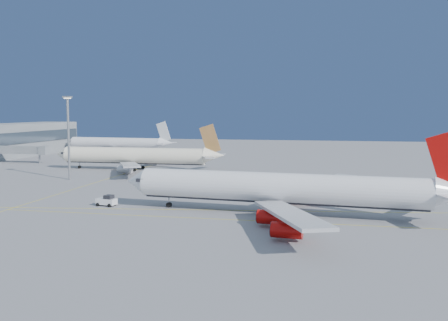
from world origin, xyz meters
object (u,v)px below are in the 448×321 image
(airliner_third, at_px, (118,143))
(light_mast, at_px, (68,131))
(airliner_virgin, at_px, (286,189))
(airliner_etihad, at_px, (138,156))
(pushback_tug, at_px, (107,201))

(airliner_third, height_order, light_mast, light_mast)
(airliner_virgin, distance_m, light_mast, 78.83)
(airliner_etihad, bearing_deg, light_mast, -111.32)
(airliner_third, distance_m, light_mast, 97.39)
(pushback_tug, bearing_deg, light_mast, 138.06)
(airliner_virgin, xyz_separation_m, pushback_tug, (-39.04, 1.35, -4.09))
(airliner_etihad, height_order, pushback_tug, airliner_etihad)
(airliner_virgin, height_order, light_mast, light_mast)
(pushback_tug, bearing_deg, airliner_third, 122.36)
(airliner_etihad, bearing_deg, airliner_virgin, -48.91)
(light_mast, bearing_deg, pushback_tug, -51.65)
(airliner_third, relative_size, pushback_tug, 12.83)
(airliner_virgin, height_order, pushback_tug, airliner_virgin)
(airliner_third, bearing_deg, airliner_virgin, -49.07)
(airliner_virgin, xyz_separation_m, airliner_etihad, (-57.30, 66.09, -0.22))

